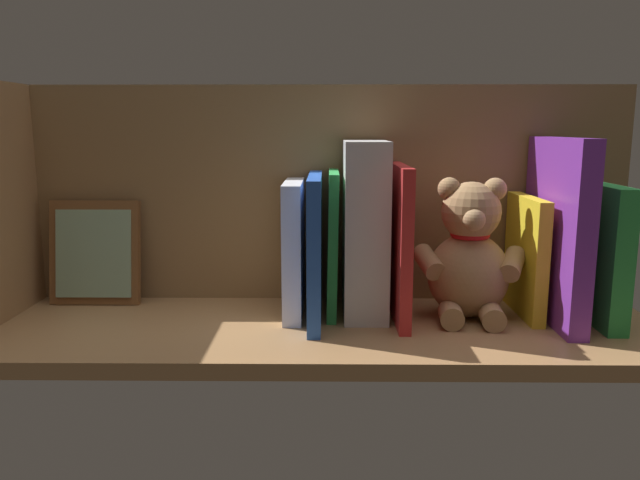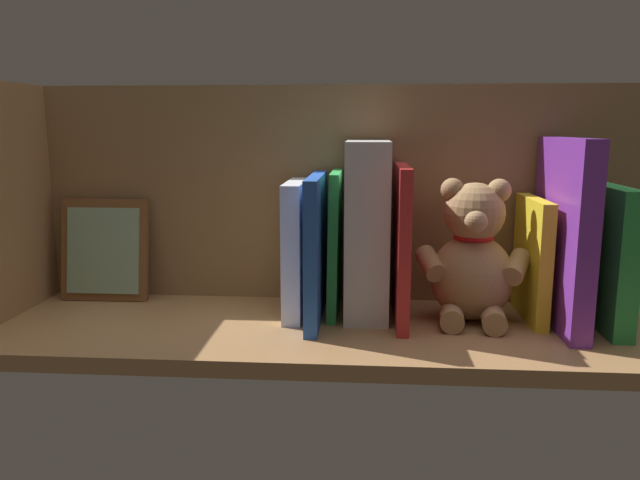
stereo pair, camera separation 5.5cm
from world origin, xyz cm
name	(u,v)px [view 1 (the left image)]	position (x,y,z in cm)	size (l,w,h in cm)	color
ground_plane	(320,330)	(0.00, 0.00, -1.10)	(97.19, 31.48, 2.20)	#A87A4C
shelf_back_panel	(321,194)	(0.00, -13.49, 17.10)	(97.19, 1.50, 34.20)	olive
book_0	(594,252)	(-39.83, -2.96, 9.92)	(2.89, 18.76, 19.84)	green
book_1	(568,247)	(-36.82, -5.22, 10.12)	(1.28, 14.23, 20.23)	red
book_2	(557,231)	(-33.83, -2.05, 13.15)	(2.83, 20.57, 26.29)	purple
book_3	(526,256)	(-30.53, -4.81, 8.85)	(1.91, 15.06, 17.70)	yellow
teddy_bear	(469,257)	(-21.77, -3.09, 9.07)	(16.65, 13.97, 20.62)	tan
book_4	(399,242)	(-11.52, -3.16, 11.21)	(1.67, 18.36, 22.42)	red
dictionary_thick_white	(365,229)	(-6.60, -4.98, 12.88)	(6.31, 14.52, 25.77)	silver
book_5	(332,243)	(-1.81, -5.60, 10.64)	(1.41, 13.48, 21.29)	green
book_6	(315,248)	(0.75, -2.43, 10.49)	(1.85, 19.83, 20.98)	blue
book_7	(294,248)	(3.95, -4.90, 9.94)	(2.69, 14.88, 19.88)	silver
picture_frame_leaning	(95,253)	(35.80, -10.02, 8.11)	(14.12, 4.06, 16.43)	brown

